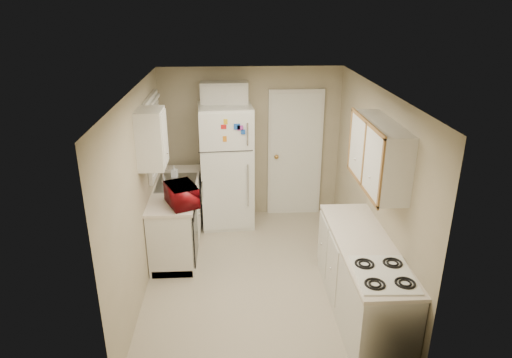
{
  "coord_description": "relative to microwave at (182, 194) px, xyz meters",
  "views": [
    {
      "loc": [
        -0.31,
        -5.0,
        3.33
      ],
      "look_at": [
        0.0,
        0.5,
        1.15
      ],
      "focal_mm": 32.0,
      "sensor_mm": 36.0,
      "label": 1
    }
  ],
  "objects": [
    {
      "name": "sink",
      "position": [
        -0.15,
        0.75,
        -0.19
      ],
      "size": [
        0.54,
        0.74,
        0.16
      ],
      "primitive_type": "cube",
      "color": "gray",
      "rests_on": "left_counter"
    },
    {
      "name": "cabinet_over_fridge",
      "position": [
        0.55,
        1.45,
        0.95
      ],
      "size": [
        0.7,
        0.3,
        0.4
      ],
      "primitive_type": "cube",
      "color": "silver",
      "rests_on": "wall_back"
    },
    {
      "name": "floor",
      "position": [
        0.95,
        -0.3,
        -1.05
      ],
      "size": [
        3.8,
        3.8,
        0.0
      ],
      "primitive_type": "plane",
      "color": "beige",
      "rests_on": "ground"
    },
    {
      "name": "soap_bottle",
      "position": [
        -0.2,
        0.96,
        -0.05
      ],
      "size": [
        0.1,
        0.1,
        0.18
      ],
      "primitive_type": "imported",
      "rotation": [
        0.0,
        0.0,
        -0.23
      ],
      "color": "silver",
      "rests_on": "left_counter"
    },
    {
      "name": "ceiling",
      "position": [
        0.95,
        -0.3,
        1.35
      ],
      "size": [
        3.8,
        3.8,
        0.0
      ],
      "primitive_type": "plane",
      "color": "white",
      "rests_on": "floor"
    },
    {
      "name": "wall_left",
      "position": [
        -0.45,
        -0.3,
        0.15
      ],
      "size": [
        3.8,
        3.8,
        0.0
      ],
      "primitive_type": "plane",
      "color": "tan",
      "rests_on": "floor"
    },
    {
      "name": "wall_front",
      "position": [
        0.95,
        -2.2,
        0.15
      ],
      "size": [
        2.8,
        2.8,
        0.0
      ],
      "primitive_type": "plane",
      "color": "tan",
      "rests_on": "floor"
    },
    {
      "name": "wall_back",
      "position": [
        0.95,
        1.6,
        0.15
      ],
      "size": [
        2.8,
        2.8,
        0.0
      ],
      "primitive_type": "plane",
      "color": "tan",
      "rests_on": "floor"
    },
    {
      "name": "window_blinds",
      "position": [
        -0.41,
        0.75,
        0.55
      ],
      "size": [
        0.1,
        0.98,
        1.08
      ],
      "primitive_type": "cube",
      "color": "silver",
      "rests_on": "wall_left"
    },
    {
      "name": "microwave",
      "position": [
        0.0,
        0.0,
        0.0
      ],
      "size": [
        0.55,
        0.44,
        0.32
      ],
      "primitive_type": "imported",
      "rotation": [
        0.0,
        0.0,
        1.99
      ],
      "color": "maroon",
      "rests_on": "left_counter"
    },
    {
      "name": "wall_right",
      "position": [
        2.35,
        -0.3,
        0.15
      ],
      "size": [
        3.8,
        3.8,
        0.0
      ],
      "primitive_type": "plane",
      "color": "tan",
      "rests_on": "floor"
    },
    {
      "name": "left_counter",
      "position": [
        -0.15,
        0.6,
        -0.6
      ],
      "size": [
        0.6,
        1.8,
        0.9
      ],
      "primitive_type": "cube",
      "color": "silver",
      "rests_on": "floor"
    },
    {
      "name": "refrigerator",
      "position": [
        0.56,
        1.29,
        -0.11
      ],
      "size": [
        0.83,
        0.81,
        1.89
      ],
      "primitive_type": "cube",
      "rotation": [
        0.0,
        0.0,
        0.07
      ],
      "color": "white",
      "rests_on": "floor"
    },
    {
      "name": "interior_door",
      "position": [
        1.65,
        1.56,
        -0.03
      ],
      "size": [
        0.86,
        0.06,
        2.08
      ],
      "primitive_type": "cube",
      "color": "white",
      "rests_on": "floor"
    },
    {
      "name": "upper_cabinet_right",
      "position": [
        2.2,
        -0.8,
        0.75
      ],
      "size": [
        0.3,
        1.2,
        0.7
      ],
      "primitive_type": "cube",
      "color": "silver",
      "rests_on": "wall_right"
    },
    {
      "name": "dishwasher",
      "position": [
        0.14,
        -0.0,
        -0.56
      ],
      "size": [
        0.03,
        0.58,
        0.72
      ],
      "primitive_type": "cube",
      "color": "black",
      "rests_on": "floor"
    },
    {
      "name": "upper_cabinet_left",
      "position": [
        -0.3,
        -0.08,
        0.75
      ],
      "size": [
        0.3,
        0.45,
        0.7
      ],
      "primitive_type": "cube",
      "color": "silver",
      "rests_on": "wall_left"
    },
    {
      "name": "stove",
      "position": [
        2.05,
        -1.71,
        -0.65
      ],
      "size": [
        0.57,
        0.69,
        0.8
      ],
      "primitive_type": "cube",
      "rotation": [
        0.0,
        0.0,
        -0.05
      ],
      "color": "white",
      "rests_on": "floor"
    },
    {
      "name": "right_counter",
      "position": [
        2.05,
        -1.1,
        -0.6
      ],
      "size": [
        0.6,
        2.0,
        0.9
      ],
      "primitive_type": "cube",
      "color": "silver",
      "rests_on": "floor"
    }
  ]
}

